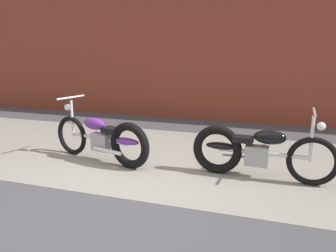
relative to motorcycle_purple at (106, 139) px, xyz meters
name	(u,v)px	position (x,y,z in m)	size (l,w,h in m)	color
ground_plane	(111,197)	(0.69, -1.15, -0.40)	(80.00, 80.00, 0.00)	#47474C
sidewalk_slab	(159,155)	(0.69, 0.60, -0.40)	(36.00, 3.50, 0.01)	gray
brick_building_wall	(205,5)	(0.69, 4.05, 2.48)	(36.00, 0.50, 5.75)	brown
motorcycle_purple	(106,139)	(0.00, 0.00, 0.00)	(1.97, 0.77, 1.03)	black
motorcycle_black	(251,151)	(2.28, 0.07, 0.00)	(2.01, 0.58, 1.03)	black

